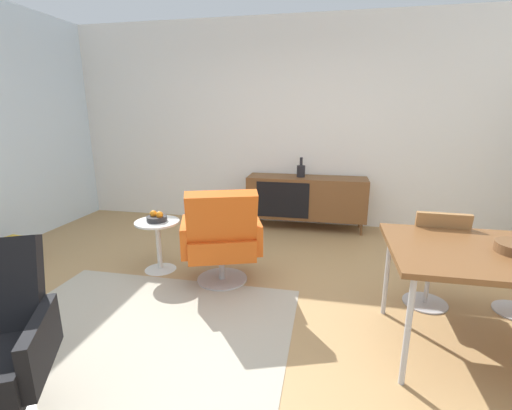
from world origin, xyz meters
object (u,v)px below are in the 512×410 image
Objects in this scene: vase_cobalt at (301,170)px; dining_chair_back_left at (434,255)px; side_table_round at (158,240)px; magazine_stack at (7,253)px; lounge_chair_red at (221,237)px; fruit_bowl at (157,218)px; sideboard at (306,197)px.

dining_chair_back_left is (1.22, -1.89, -0.34)m from vase_cobalt.
side_table_round is 1.67m from magazine_stack.
lounge_chair_red is 2.28× the size of magazine_stack.
fruit_bowl is at bearing -127.80° from vase_cobalt.
dining_chair_back_left reaches higher than side_table_round.
dining_chair_back_left is at bearing -5.28° from side_table_round.
lounge_chair_red reaches higher than fruit_bowl.
magazine_stack is (-2.93, -1.87, -0.68)m from vase_cobalt.
side_table_round reaches higher than magazine_stack.
vase_cobalt is 1.32× the size of fruit_bowl.
sideboard is at bearing 70.31° from lounge_chair_red.
side_table_round is (-1.29, -1.66, -0.49)m from vase_cobalt.
dining_chair_back_left is 2.52m from fruit_bowl.
lounge_chair_red reaches higher than dining_chair_back_left.
dining_chair_back_left is 0.90× the size of lounge_chair_red.
vase_cobalt is (-0.08, 0.00, 0.37)m from sideboard.
lounge_chair_red is at bearing 1.14° from magazine_stack.
side_table_round is at bearing -129.56° from sideboard.
fruit_bowl is (-1.37, -1.66, 0.12)m from sideboard.
side_table_round is (-0.72, 0.16, -0.15)m from lounge_chair_red.
fruit_bowl is 1.71m from magazine_stack.
sideboard is at bearing -1.31° from vase_cobalt.
magazine_stack is (-1.64, -0.21, -0.19)m from side_table_round.
fruit_bowl is (-2.51, 0.23, 0.09)m from dining_chair_back_left.
dining_chair_back_left is 4.28× the size of fruit_bowl.
side_table_round is 2.60× the size of fruit_bowl.
magazine_stack is at bearing -178.86° from lounge_chair_red.
fruit_bowl is (-1.29, -1.66, -0.25)m from vase_cobalt.
vase_cobalt is 0.64× the size of magazine_stack.
vase_cobalt is 0.51× the size of side_table_round.
vase_cobalt is at bearing 122.81° from dining_chair_back_left.
lounge_chair_red is (-0.57, -1.82, -0.34)m from vase_cobalt.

